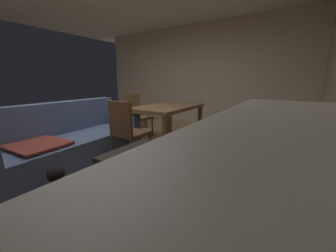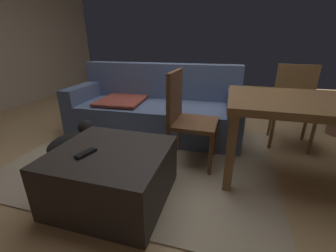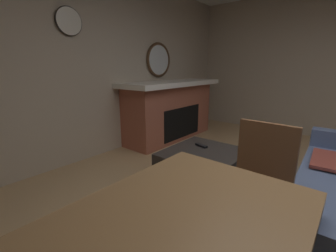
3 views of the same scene
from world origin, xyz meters
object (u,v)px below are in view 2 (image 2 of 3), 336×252
at_px(dining_chair_west, 185,113).
at_px(dining_chair_north, 294,101).
at_px(small_dog, 72,141).
at_px(tv_remote, 86,153).
at_px(couch, 156,110).
at_px(dining_table, 320,110).
at_px(ottoman_coffee_table, 113,175).

bearing_deg(dining_chair_west, dining_chair_north, 36.20).
bearing_deg(dining_chair_north, small_dog, -154.90).
bearing_deg(tv_remote, couch, 105.15).
height_order(couch, tv_remote, couch).
distance_m(tv_remote, small_dog, 0.90).
bearing_deg(dining_table, small_dog, -173.88).
bearing_deg(dining_table, dining_chair_west, 179.88).
distance_m(couch, dining_table, 1.84).
bearing_deg(ottoman_coffee_table, small_dog, 147.24).
relative_size(dining_chair_west, small_dog, 1.72).
xyz_separation_m(couch, dining_chair_north, (1.68, 0.15, 0.21)).
bearing_deg(dining_chair_west, couch, 128.43).
bearing_deg(couch, tv_remote, -90.14).
relative_size(couch, ottoman_coffee_table, 2.65).
height_order(dining_table, small_dog, dining_table).
relative_size(tv_remote, dining_chair_north, 0.17).
height_order(dining_chair_north, small_dog, dining_chair_north).
xyz_separation_m(ottoman_coffee_table, dining_chair_north, (1.55, 1.56, 0.31)).
bearing_deg(dining_chair_north, couch, -174.97).
bearing_deg(dining_chair_west, tv_remote, -123.05).
xyz_separation_m(dining_table, dining_chair_north, (0.01, 0.83, -0.13)).
height_order(couch, small_dog, couch).
distance_m(dining_chair_west, small_dog, 1.24).
xyz_separation_m(tv_remote, small_dog, (-0.62, 0.59, -0.26)).
bearing_deg(tv_remote, dining_chair_north, 60.09).
height_order(tv_remote, dining_chair_north, dining_chair_north).
height_order(ottoman_coffee_table, small_dog, ottoman_coffee_table).
distance_m(tv_remote, dining_chair_north, 2.37).
bearing_deg(dining_chair_west, small_dog, -168.00).
distance_m(ottoman_coffee_table, dining_chair_north, 2.23).
distance_m(ottoman_coffee_table, small_dog, 0.89).
xyz_separation_m(couch, ottoman_coffee_table, (0.12, -1.42, -0.10)).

